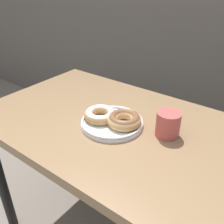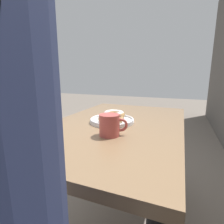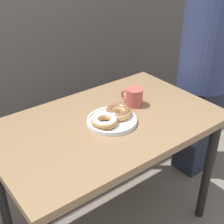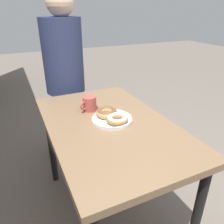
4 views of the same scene
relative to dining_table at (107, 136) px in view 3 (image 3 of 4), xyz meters
name	(u,v)px [view 3 (image 3 of 4)]	position (x,y,z in m)	size (l,w,h in m)	color
dining_table	(107,136)	(0.00, 0.00, 0.00)	(1.13, 0.70, 0.75)	#846647
donut_plate	(112,118)	(0.01, -0.03, 0.12)	(0.28, 0.25, 0.06)	white
coffee_mug	(134,97)	(0.21, 0.05, 0.14)	(0.09, 0.12, 0.10)	#B74C47
person_figure	(206,66)	(0.83, 0.06, 0.16)	(0.36, 0.34, 1.51)	#232838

